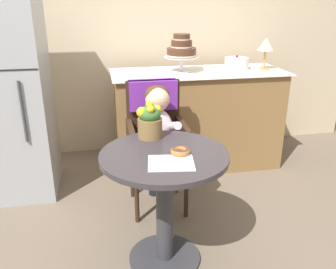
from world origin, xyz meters
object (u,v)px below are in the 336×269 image
at_px(seated_child, 158,127).
at_px(refrigerator, 5,91).
at_px(tiered_cake_stand, 181,50).
at_px(round_layer_cake, 237,63).
at_px(flower_vase, 150,121).
at_px(wicker_chair, 155,124).
at_px(table_lamp, 266,46).
at_px(cafe_table, 164,187).
at_px(donut_front, 180,151).

bearing_deg(seated_child, refrigerator, 153.40).
bearing_deg(seated_child, tiered_cake_stand, 66.28).
distance_m(tiered_cake_stand, round_layer_cake, 0.55).
bearing_deg(tiered_cake_stand, flower_vase, -112.44).
distance_m(wicker_chair, flower_vase, 0.49).
bearing_deg(wicker_chair, table_lamp, 24.34).
bearing_deg(table_lamp, tiered_cake_stand, 178.01).
height_order(cafe_table, flower_vase, flower_vase).
xyz_separation_m(cafe_table, donut_front, (0.08, -0.03, 0.23)).
xyz_separation_m(cafe_table, table_lamp, (1.16, 1.27, 0.61)).
relative_size(wicker_chair, refrigerator, 0.56).
xyz_separation_m(round_layer_cake, table_lamp, (0.24, -0.07, 0.16)).
distance_m(flower_vase, round_layer_cake, 1.46).
height_order(seated_child, tiered_cake_stand, tiered_cake_stand).
relative_size(donut_front, flower_vase, 0.50).
bearing_deg(refrigerator, tiered_cake_stand, 7.92).
bearing_deg(flower_vase, seated_child, 70.99).
height_order(wicker_chair, round_layer_cake, round_layer_cake).
distance_m(cafe_table, table_lamp, 1.83).
height_order(donut_front, refrigerator, refrigerator).
height_order(wicker_chair, donut_front, wicker_chair).
height_order(table_lamp, refrigerator, refrigerator).
bearing_deg(donut_front, tiered_cake_stand, 77.12).
xyz_separation_m(wicker_chair, seated_child, (0.00, -0.16, 0.04)).
distance_m(donut_front, table_lamp, 1.73).
relative_size(donut_front, round_layer_cake, 0.50).
relative_size(tiered_cake_stand, refrigerator, 0.19).
xyz_separation_m(flower_vase, table_lamp, (1.20, 1.02, 0.29)).
distance_m(donut_front, round_layer_cake, 1.63).
distance_m(cafe_table, refrigerator, 1.56).
xyz_separation_m(wicker_chair, refrigerator, (-1.11, 0.40, 0.21)).
bearing_deg(table_lamp, round_layer_cake, 162.80).
bearing_deg(tiered_cake_stand, round_layer_cake, 5.00).
xyz_separation_m(wicker_chair, table_lamp, (1.10, 0.57, 0.48)).
xyz_separation_m(flower_vase, tiered_cake_stand, (0.43, 1.05, 0.27)).
distance_m(wicker_chair, donut_front, 0.74).
bearing_deg(table_lamp, seated_child, -146.52).
xyz_separation_m(seated_child, round_layer_cake, (0.86, 0.80, 0.28)).
xyz_separation_m(tiered_cake_stand, refrigerator, (-1.44, -0.20, -0.25)).
height_order(flower_vase, table_lamp, table_lamp).
xyz_separation_m(seated_child, donut_front, (0.03, -0.58, 0.06)).
bearing_deg(wicker_chair, flower_vase, -105.78).
distance_m(tiered_cake_stand, refrigerator, 1.47).
bearing_deg(donut_front, refrigerator, 135.05).
xyz_separation_m(seated_child, refrigerator, (-1.11, 0.55, 0.17)).
distance_m(round_layer_cake, refrigerator, 1.99).
relative_size(cafe_table, round_layer_cake, 3.30).
relative_size(wicker_chair, table_lamp, 3.35).
relative_size(flower_vase, tiered_cake_stand, 0.66).
distance_m(donut_front, tiered_cake_stand, 1.41).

